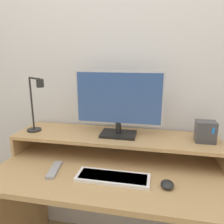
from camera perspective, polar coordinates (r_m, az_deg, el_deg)
name	(u,v)px	position (r m, az deg, el deg)	size (l,w,h in m)	color
wall_back	(121,79)	(1.54, 2.29, 8.54)	(6.00, 0.05, 2.50)	silver
desk	(109,200)	(1.44, -0.67, -21.99)	(1.31, 0.69, 0.77)	tan
monitor_shelf	(115,138)	(1.43, 0.84, -6.72)	(1.31, 0.33, 0.14)	tan
monitor	(119,102)	(1.36, 1.75, 2.58)	(0.55, 0.15, 0.41)	black
desk_lamp	(36,106)	(1.50, -19.29, 1.54)	(0.18, 0.14, 0.37)	black
router_dock	(205,132)	(1.41, 23.22, -4.73)	(0.11, 0.09, 0.13)	#3D3D42
keyboard	(113,177)	(1.21, 0.21, -16.72)	(0.39, 0.14, 0.02)	white
mouse	(167,184)	(1.18, 14.24, -17.86)	(0.07, 0.08, 0.03)	black
remote_control	(54,170)	(1.32, -14.83, -14.38)	(0.08, 0.19, 0.02)	#99999E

